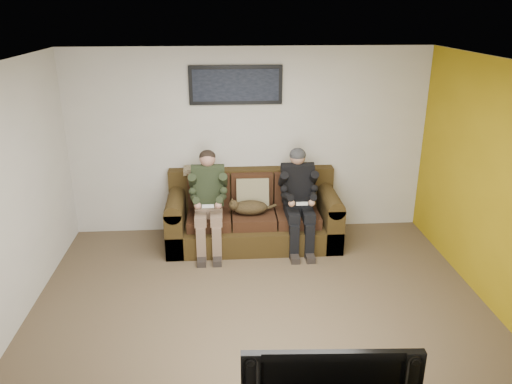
{
  "coord_description": "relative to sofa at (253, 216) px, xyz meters",
  "views": [
    {
      "loc": [
        -0.38,
        -4.51,
        3.1
      ],
      "look_at": [
        0.02,
        1.2,
        0.95
      ],
      "focal_mm": 35.0,
      "sensor_mm": 36.0,
      "label": 1
    }
  ],
  "objects": [
    {
      "name": "ceiling",
      "position": [
        -0.02,
        -1.83,
        2.24
      ],
      "size": [
        5.0,
        5.0,
        0.0
      ],
      "primitive_type": "plane",
      "rotation": [
        3.14,
        0.0,
        0.0
      ],
      "color": "silver",
      "rests_on": "ground"
    },
    {
      "name": "wall_back",
      "position": [
        -0.02,
        0.42,
        0.94
      ],
      "size": [
        5.0,
        0.0,
        5.0
      ],
      "primitive_type": "plane",
      "rotation": [
        1.57,
        0.0,
        0.0
      ],
      "color": "beige",
      "rests_on": "ground"
    },
    {
      "name": "accent_wall_right",
      "position": [
        2.47,
        -1.83,
        0.94
      ],
      "size": [
        0.0,
        4.5,
        4.5
      ],
      "primitive_type": "plane",
      "rotation": [
        1.57,
        0.0,
        -1.57
      ],
      "color": "#A48510",
      "rests_on": "ground"
    },
    {
      "name": "person_left",
      "position": [
        -0.6,
        -0.19,
        0.39
      ],
      "size": [
        0.51,
        0.87,
        1.32
      ],
      "color": "#7F644F",
      "rests_on": "sofa"
    },
    {
      "name": "wall_right",
      "position": [
        2.48,
        -1.83,
        0.94
      ],
      "size": [
        0.0,
        4.5,
        4.5
      ],
      "primitive_type": "plane",
      "rotation": [
        1.57,
        0.0,
        -1.57
      ],
      "color": "beige",
      "rests_on": "ground"
    },
    {
      "name": "wall_front",
      "position": [
        -0.02,
        -4.08,
        0.94
      ],
      "size": [
        5.0,
        0.0,
        5.0
      ],
      "primitive_type": "plane",
      "rotation": [
        -1.57,
        0.0,
        0.0
      ],
      "color": "beige",
      "rests_on": "ground"
    },
    {
      "name": "throw_pillow",
      "position": [
        0.0,
        0.04,
        0.32
      ],
      "size": [
        0.44,
        0.21,
        0.44
      ],
      "primitive_type": "cube",
      "rotation": [
        -0.21,
        0.0,
        0.0
      ],
      "color": "#837956",
      "rests_on": "sofa"
    },
    {
      "name": "floor",
      "position": [
        -0.02,
        -1.83,
        -0.36
      ],
      "size": [
        5.0,
        5.0,
        0.0
      ],
      "primitive_type": "plane",
      "color": "brown",
      "rests_on": "ground"
    },
    {
      "name": "cat",
      "position": [
        -0.07,
        -0.18,
        0.21
      ],
      "size": [
        0.66,
        0.26,
        0.24
      ],
      "color": "#4A381D",
      "rests_on": "sofa"
    },
    {
      "name": "person_right",
      "position": [
        0.6,
        -0.19,
        0.39
      ],
      "size": [
        0.51,
        0.86,
        1.33
      ],
      "color": "black",
      "rests_on": "sofa"
    },
    {
      "name": "framed_poster",
      "position": [
        -0.2,
        0.38,
        1.74
      ],
      "size": [
        1.25,
        0.05,
        0.52
      ],
      "color": "black",
      "rests_on": "wall_back"
    },
    {
      "name": "television",
      "position": [
        0.25,
        -3.78,
        0.45
      ],
      "size": [
        1.13,
        0.21,
        0.65
      ],
      "primitive_type": "imported",
      "rotation": [
        0.0,
        0.0,
        -0.06
      ],
      "color": "black",
      "rests_on": "tv_stand"
    },
    {
      "name": "sofa",
      "position": [
        0.0,
        0.0,
        0.0
      ],
      "size": [
        2.32,
        1.0,
        0.95
      ],
      "color": "#382810",
      "rests_on": "ground"
    },
    {
      "name": "throw_blanket",
      "position": [
        -0.7,
        0.29,
        0.59
      ],
      "size": [
        0.47,
        0.23,
        0.08
      ],
      "primitive_type": "cube",
      "color": "tan",
      "rests_on": "sofa"
    }
  ]
}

